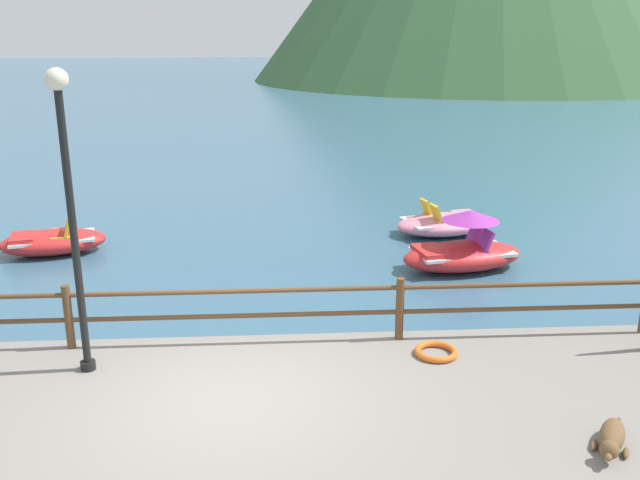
{
  "coord_description": "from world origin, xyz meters",
  "views": [
    {
      "loc": [
        0.63,
        -7.58,
        4.73
      ],
      "look_at": [
        1.43,
        5.0,
        0.9
      ],
      "focal_mm": 38.16,
      "sensor_mm": 36.0,
      "label": 1
    }
  ],
  "objects_px": {
    "lamp_post": "(70,196)",
    "pedal_boat_3": "(53,241)",
    "dog_resting": "(612,438)",
    "pedal_boat_1": "(444,224)",
    "pedal_boat_0": "(463,250)",
    "life_ring": "(436,352)"
  },
  "relations": [
    {
      "from": "dog_resting",
      "to": "pedal_boat_3",
      "type": "xyz_separation_m",
      "value": [
        -8.63,
        8.65,
        -0.24
      ]
    },
    {
      "from": "pedal_boat_0",
      "to": "pedal_boat_1",
      "type": "relative_size",
      "value": 1.04
    },
    {
      "from": "dog_resting",
      "to": "life_ring",
      "type": "bearing_deg",
      "value": 120.82
    },
    {
      "from": "pedal_boat_0",
      "to": "pedal_boat_1",
      "type": "distance_m",
      "value": 2.64
    },
    {
      "from": "lamp_post",
      "to": "pedal_boat_3",
      "type": "xyz_separation_m",
      "value": [
        -2.46,
        6.44,
        -2.51
      ]
    },
    {
      "from": "lamp_post",
      "to": "pedal_boat_0",
      "type": "xyz_separation_m",
      "value": [
        6.42,
        4.81,
        -2.38
      ]
    },
    {
      "from": "lamp_post",
      "to": "life_ring",
      "type": "relative_size",
      "value": 6.49
    },
    {
      "from": "lamp_post",
      "to": "pedal_boat_1",
      "type": "distance_m",
      "value": 10.3
    },
    {
      "from": "life_ring",
      "to": "pedal_boat_3",
      "type": "height_order",
      "value": "pedal_boat_3"
    },
    {
      "from": "dog_resting",
      "to": "pedal_boat_3",
      "type": "bearing_deg",
      "value": 134.93
    },
    {
      "from": "pedal_boat_1",
      "to": "lamp_post",
      "type": "bearing_deg",
      "value": -131.93
    },
    {
      "from": "dog_resting",
      "to": "pedal_boat_1",
      "type": "height_order",
      "value": "pedal_boat_1"
    },
    {
      "from": "pedal_boat_0",
      "to": "pedal_boat_3",
      "type": "xyz_separation_m",
      "value": [
        -8.88,
        1.64,
        -0.13
      ]
    },
    {
      "from": "dog_resting",
      "to": "pedal_boat_0",
      "type": "bearing_deg",
      "value": 88.01
    },
    {
      "from": "life_ring",
      "to": "pedal_boat_1",
      "type": "xyz_separation_m",
      "value": [
        1.89,
        7.3,
        -0.18
      ]
    },
    {
      "from": "lamp_post",
      "to": "dog_resting",
      "type": "bearing_deg",
      "value": -19.7
    },
    {
      "from": "lamp_post",
      "to": "dog_resting",
      "type": "height_order",
      "value": "lamp_post"
    },
    {
      "from": "life_ring",
      "to": "pedal_boat_3",
      "type": "distance_m",
      "value": 9.61
    },
    {
      "from": "dog_resting",
      "to": "pedal_boat_3",
      "type": "relative_size",
      "value": 0.37
    },
    {
      "from": "pedal_boat_3",
      "to": "pedal_boat_1",
      "type": "bearing_deg",
      "value": 6.14
    },
    {
      "from": "life_ring",
      "to": "pedal_boat_0",
      "type": "relative_size",
      "value": 0.22
    },
    {
      "from": "lamp_post",
      "to": "dog_resting",
      "type": "distance_m",
      "value": 6.94
    }
  ]
}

